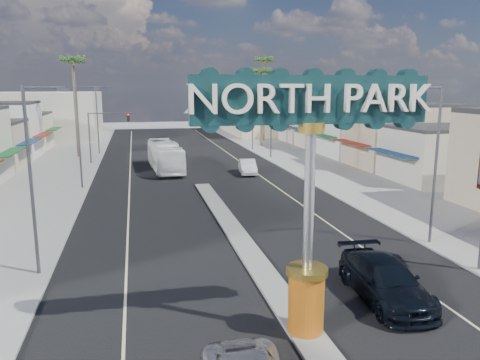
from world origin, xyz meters
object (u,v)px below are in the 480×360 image
gateway_sign (310,176)px  traffic_signal_left (105,127)px  streetlight_r_mid (307,127)px  palm_left_far (73,66)px  palm_right_far (264,65)px  streetlight_l_near (34,172)px  suv_right (385,280)px  streetlight_r_far (251,114)px  streetlight_r_near (434,157)px  car_parked_right (248,167)px  palm_right_mid (262,75)px  streetlight_l_far (98,116)px  city_bus (165,156)px  traffic_signal_right (257,125)px  streetlight_l_mid (81,132)px

gateway_sign → traffic_signal_left: gateway_sign is taller
streetlight_r_mid → palm_left_far: bearing=139.5°
palm_right_far → palm_left_far: bearing=-156.8°
streetlight_l_near → suv_right: bearing=-22.1°
traffic_signal_left → streetlight_r_far: streetlight_r_far is taller
streetlight_r_near → car_parked_right: bearing=101.7°
streetlight_l_near → palm_right_mid: palm_right_mid is taller
streetlight_l_far → city_bus: (7.70, -14.15, -3.50)m
streetlight_l_near → palm_left_far: (-2.57, 40.00, 6.43)m
gateway_sign → streetlight_l_far: 51.10m
suv_right → gateway_sign: bearing=-151.7°
streetlight_l_far → palm_right_mid: (23.43, 4.00, 5.54)m
traffic_signal_left → palm_left_far: size_ratio=0.46×
palm_right_far → streetlight_l_near: bearing=-116.1°
traffic_signal_right → palm_left_far: (-22.18, 6.01, 7.22)m
streetlight_l_far → palm_left_far: size_ratio=0.69×
streetlight_r_mid → palm_right_far: bearing=81.9°
streetlight_r_far → streetlight_r_mid: bearing=-90.0°
streetlight_l_near → car_parked_right: 28.98m
traffic_signal_right → streetlight_r_far: streetlight_r_far is taller
streetlight_l_far → suv_right: streetlight_l_far is taller
streetlight_l_near → streetlight_r_far: (20.87, 42.00, 0.00)m
streetlight_l_mid → palm_left_far: palm_left_far is taller
palm_left_far → city_bus: size_ratio=1.17×
streetlight_l_mid → streetlight_l_far: (0.00, 22.00, 0.00)m
streetlight_l_mid → traffic_signal_left: bearing=84.9°
streetlight_l_mid → streetlight_l_near: bearing=-90.0°
suv_right → palm_left_far: bearing=113.8°
streetlight_l_far → streetlight_r_far: size_ratio=1.00×
traffic_signal_left → streetlight_l_far: streetlight_l_far is taller
traffic_signal_right → streetlight_r_near: 34.03m
streetlight_r_far → palm_left_far: palm_left_far is taller
palm_right_mid → car_parked_right: 25.40m
traffic_signal_left → streetlight_l_far: 8.14m
streetlight_r_mid → suv_right: streetlight_r_mid is taller
gateway_sign → traffic_signal_left: bearing=102.3°
suv_right → city_bus: size_ratio=0.53×
traffic_signal_right → car_parked_right: 11.38m
traffic_signal_left → streetlight_r_mid: size_ratio=0.67×
streetlight_l_far → palm_right_mid: palm_right_mid is taller
streetlight_l_mid → palm_right_far: (25.43, 32.00, 7.32)m
streetlight_l_far → palm_right_far: bearing=21.5°
palm_right_far → car_parked_right: (-9.50, -28.18, -11.64)m
suv_right → city_bus: 34.57m
streetlight_r_near → streetlight_r_far: same height
streetlight_l_far → palm_right_mid: 24.41m
streetlight_r_mid → city_bus: (-13.17, 7.85, -3.50)m
streetlight_r_near → palm_right_mid: palm_right_mid is taller
streetlight_l_mid → palm_right_mid: size_ratio=0.74×
streetlight_r_near → city_bus: bearing=115.3°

